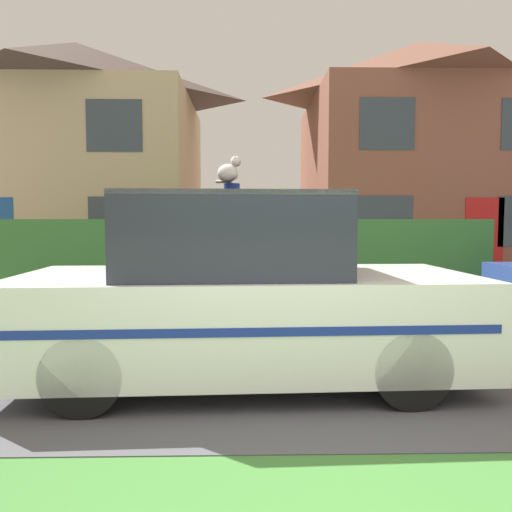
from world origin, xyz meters
name	(u,v)px	position (x,y,z in m)	size (l,w,h in m)	color
road_strip	(285,349)	(0.00, 3.39, 0.01)	(28.00, 5.31, 0.01)	#4C4C51
garden_hedge	(245,262)	(-0.46, 6.65, 0.77)	(8.84, 0.50, 1.54)	#3D7F38
police_car	(242,296)	(-0.49, 2.27, 0.81)	(4.21, 1.98, 1.84)	black
cat	(229,171)	(-0.60, 2.10, 1.95)	(0.23, 0.22, 0.24)	silver
house_left	(78,155)	(-5.70, 13.52, 3.57)	(7.46, 6.60, 7.00)	tan
house_right	(415,155)	(4.91, 13.45, 3.59)	(6.87, 6.65, 7.06)	brown
wheelie_bin	(105,267)	(-3.37, 7.97, 0.55)	(0.66, 0.65, 1.10)	black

